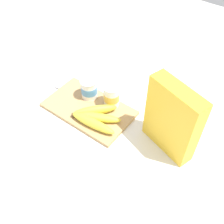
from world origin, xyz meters
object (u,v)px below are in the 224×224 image
cereal_box (172,120)px  spoon (53,85)px  yogurt_cup_front (89,89)px  banana_bunch (95,117)px  cutting_board (89,109)px  yogurt_cup_back (112,96)px

cereal_box → spoon: (-0.56, -0.02, -0.13)m
yogurt_cup_front → cereal_box: bearing=-2.5°
yogurt_cup_front → spoon: 0.20m
yogurt_cup_front → banana_bunch: 0.14m
spoon → banana_bunch: bearing=-11.4°
cutting_board → yogurt_cup_front: size_ratio=4.13×
cutting_board → banana_bunch: 0.08m
cutting_board → banana_bunch: size_ratio=1.77×
yogurt_cup_back → cereal_box: bearing=-7.3°
cereal_box → spoon: size_ratio=2.05×
cereal_box → yogurt_cup_back: 0.29m
cereal_box → spoon: 0.58m
yogurt_cup_back → banana_bunch: yogurt_cup_back is taller
cutting_board → yogurt_cup_front: bearing=126.1°
banana_bunch → cereal_box: bearing=15.0°
cereal_box → banana_bunch: cereal_box is taller
cutting_board → banana_bunch: (0.06, -0.04, 0.03)m
cereal_box → yogurt_cup_back: cereal_box is taller
yogurt_cup_back → spoon: bearing=-170.0°
cereal_box → banana_bunch: size_ratio=1.37×
yogurt_cup_back → banana_bunch: (0.00, -0.11, -0.03)m
cereal_box → banana_bunch: (-0.27, -0.07, -0.10)m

